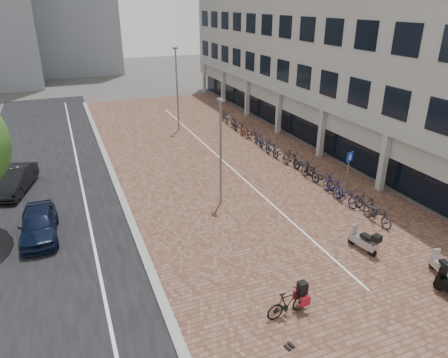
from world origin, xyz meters
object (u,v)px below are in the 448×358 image
at_px(car_dark, 14,180).
at_px(car_navy, 38,224).
at_px(scooter_back, 442,266).
at_px(scooter_front, 363,240).
at_px(parking_sign, 348,166).
at_px(hero_bike, 288,303).

bearing_deg(car_dark, car_navy, -61.61).
bearing_deg(car_dark, scooter_back, -27.71).
xyz_separation_m(car_navy, scooter_front, (12.95, -6.45, -0.14)).
distance_m(scooter_back, parking_sign, 7.75).
height_order(car_navy, car_dark, car_dark).
height_order(hero_bike, scooter_back, hero_bike).
xyz_separation_m(scooter_back, parking_sign, (1.21, 7.56, 1.20)).
relative_size(car_navy, scooter_front, 2.54).
xyz_separation_m(car_dark, scooter_back, (15.93, -14.92, -0.20)).
xyz_separation_m(hero_bike, scooter_front, (5.03, 2.28, 0.00)).
bearing_deg(scooter_front, car_dark, 128.57).
bearing_deg(parking_sign, car_dark, 138.72).
relative_size(car_navy, hero_bike, 2.29).
bearing_deg(scooter_front, car_navy, 142.77).
bearing_deg(car_dark, hero_bike, -42.12).
height_order(car_dark, scooter_back, car_dark).
relative_size(scooter_back, parking_sign, 0.57).
xyz_separation_m(car_navy, car_dark, (-1.34, 5.83, 0.02)).
bearing_deg(car_dark, parking_sign, -7.84).
relative_size(car_navy, car_dark, 0.94).
bearing_deg(scooter_back, parking_sign, 93.45).
bearing_deg(scooter_front, parking_sign, 49.19).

